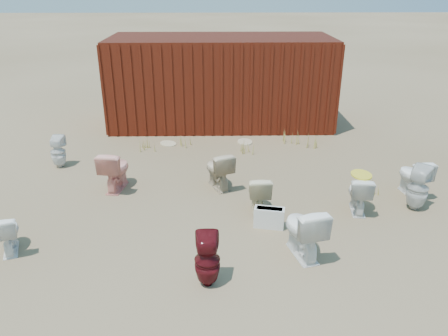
{
  "coord_description": "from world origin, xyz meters",
  "views": [
    {
      "loc": [
        -0.14,
        -6.93,
        3.82
      ],
      "look_at": [
        0.0,
        0.6,
        0.55
      ],
      "focal_mm": 35.0,
      "sensor_mm": 36.0,
      "label": 1
    }
  ],
  "objects_px": {
    "toilet_front_pink": "(115,170)",
    "toilet_back_beige_left": "(218,170)",
    "toilet_back_beige_right": "(258,193)",
    "loose_tank": "(269,218)",
    "toilet_front_a": "(7,232)",
    "toilet_front_c": "(303,230)",
    "toilet_front_maroon": "(207,260)",
    "toilet_back_yellowlid": "(359,193)",
    "toilet_front_e": "(413,176)",
    "shipping_container": "(221,81)",
    "toilet_back_e": "(418,188)",
    "toilet_back_a": "(58,152)"
  },
  "relations": [
    {
      "from": "toilet_front_c",
      "to": "toilet_front_e",
      "type": "relative_size",
      "value": 1.12
    },
    {
      "from": "toilet_back_a",
      "to": "toilet_back_beige_left",
      "type": "distance_m",
      "value": 3.66
    },
    {
      "from": "toilet_front_pink",
      "to": "toilet_back_beige_left",
      "type": "bearing_deg",
      "value": -170.39
    },
    {
      "from": "toilet_back_beige_left",
      "to": "loose_tank",
      "type": "distance_m",
      "value": 1.76
    },
    {
      "from": "toilet_front_a",
      "to": "toilet_front_maroon",
      "type": "height_order",
      "value": "toilet_front_maroon"
    },
    {
      "from": "toilet_front_a",
      "to": "loose_tank",
      "type": "height_order",
      "value": "toilet_front_a"
    },
    {
      "from": "toilet_back_beige_left",
      "to": "toilet_back_beige_right",
      "type": "bearing_deg",
      "value": 102.46
    },
    {
      "from": "toilet_back_beige_right",
      "to": "toilet_back_e",
      "type": "bearing_deg",
      "value": 179.03
    },
    {
      "from": "toilet_front_pink",
      "to": "toilet_back_e",
      "type": "bearing_deg",
      "value": 179.52
    },
    {
      "from": "shipping_container",
      "to": "toilet_front_pink",
      "type": "bearing_deg",
      "value": -116.22
    },
    {
      "from": "toilet_front_pink",
      "to": "toilet_back_beige_left",
      "type": "relative_size",
      "value": 1.06
    },
    {
      "from": "toilet_front_a",
      "to": "toilet_front_c",
      "type": "distance_m",
      "value": 4.44
    },
    {
      "from": "toilet_front_a",
      "to": "toilet_back_beige_left",
      "type": "bearing_deg",
      "value": -165.76
    },
    {
      "from": "toilet_back_beige_left",
      "to": "loose_tank",
      "type": "height_order",
      "value": "toilet_back_beige_left"
    },
    {
      "from": "toilet_front_a",
      "to": "toilet_back_yellowlid",
      "type": "height_order",
      "value": "toilet_back_yellowlid"
    },
    {
      "from": "toilet_back_e",
      "to": "toilet_back_yellowlid",
      "type": "bearing_deg",
      "value": 45.2
    },
    {
      "from": "toilet_back_beige_right",
      "to": "toilet_front_maroon",
      "type": "bearing_deg",
      "value": 65.32
    },
    {
      "from": "toilet_front_c",
      "to": "toilet_front_maroon",
      "type": "relative_size",
      "value": 1.1
    },
    {
      "from": "toilet_front_maroon",
      "to": "toilet_back_e",
      "type": "xyz_separation_m",
      "value": [
        3.7,
        2.05,
        0.03
      ]
    },
    {
      "from": "toilet_front_e",
      "to": "shipping_container",
      "type": "bearing_deg",
      "value": -61.37
    },
    {
      "from": "toilet_back_a",
      "to": "toilet_front_a",
      "type": "bearing_deg",
      "value": 97.67
    },
    {
      "from": "toilet_back_beige_left",
      "to": "toilet_back_e",
      "type": "relative_size",
      "value": 0.93
    },
    {
      "from": "toilet_front_pink",
      "to": "toilet_front_a",
      "type": "bearing_deg",
      "value": 70.17
    },
    {
      "from": "toilet_front_pink",
      "to": "loose_tank",
      "type": "bearing_deg",
      "value": 161.15
    },
    {
      "from": "toilet_front_c",
      "to": "toilet_back_yellowlid",
      "type": "distance_m",
      "value": 1.81
    },
    {
      "from": "shipping_container",
      "to": "toilet_front_e",
      "type": "bearing_deg",
      "value": -52.35
    },
    {
      "from": "toilet_front_pink",
      "to": "toilet_front_e",
      "type": "bearing_deg",
      "value": -174.46
    },
    {
      "from": "toilet_back_yellowlid",
      "to": "loose_tank",
      "type": "xyz_separation_m",
      "value": [
        -1.64,
        -0.52,
        -0.17
      ]
    },
    {
      "from": "toilet_front_a",
      "to": "toilet_front_pink",
      "type": "xyz_separation_m",
      "value": [
        1.18,
        2.14,
        0.09
      ]
    },
    {
      "from": "toilet_back_a",
      "to": "loose_tank",
      "type": "relative_size",
      "value": 1.42
    },
    {
      "from": "toilet_back_beige_left",
      "to": "toilet_back_beige_right",
      "type": "xyz_separation_m",
      "value": [
        0.7,
        -0.98,
        -0.03
      ]
    },
    {
      "from": "toilet_back_a",
      "to": "toilet_back_e",
      "type": "relative_size",
      "value": 0.86
    },
    {
      "from": "toilet_front_c",
      "to": "toilet_back_a",
      "type": "xyz_separation_m",
      "value": [
        -4.73,
        3.43,
        -0.07
      ]
    },
    {
      "from": "toilet_front_e",
      "to": "toilet_back_beige_left",
      "type": "distance_m",
      "value": 3.72
    },
    {
      "from": "toilet_front_maroon",
      "to": "toilet_back_yellowlid",
      "type": "bearing_deg",
      "value": -143.15
    },
    {
      "from": "toilet_front_c",
      "to": "toilet_back_beige_right",
      "type": "relative_size",
      "value": 1.18
    },
    {
      "from": "toilet_front_a",
      "to": "toilet_back_beige_left",
      "type": "relative_size",
      "value": 0.84
    },
    {
      "from": "toilet_front_pink",
      "to": "shipping_container",
      "type": "bearing_deg",
      "value": -107.08
    },
    {
      "from": "toilet_front_e",
      "to": "toilet_back_yellowlid",
      "type": "relative_size",
      "value": 1.08
    },
    {
      "from": "toilet_back_beige_left",
      "to": "toilet_front_a",
      "type": "bearing_deg",
      "value": 10.91
    },
    {
      "from": "toilet_front_e",
      "to": "toilet_back_yellowlid",
      "type": "xyz_separation_m",
      "value": [
        -1.23,
        -0.63,
        -0.03
      ]
    },
    {
      "from": "toilet_front_c",
      "to": "toilet_front_a",
      "type": "bearing_deg",
      "value": -16.68
    },
    {
      "from": "toilet_front_a",
      "to": "toilet_back_a",
      "type": "bearing_deg",
      "value": -104.54
    },
    {
      "from": "toilet_front_c",
      "to": "toilet_back_a",
      "type": "relative_size",
      "value": 1.19
    },
    {
      "from": "toilet_front_maroon",
      "to": "toilet_back_beige_right",
      "type": "bearing_deg",
      "value": -113.47
    },
    {
      "from": "shipping_container",
      "to": "toilet_front_c",
      "type": "height_order",
      "value": "shipping_container"
    },
    {
      "from": "toilet_back_e",
      "to": "shipping_container",
      "type": "bearing_deg",
      "value": -14.46
    },
    {
      "from": "toilet_front_a",
      "to": "toilet_front_c",
      "type": "xyz_separation_m",
      "value": [
        4.44,
        -0.18,
        0.1
      ]
    },
    {
      "from": "toilet_front_e",
      "to": "toilet_front_a",
      "type": "bearing_deg",
      "value": 5.43
    },
    {
      "from": "toilet_front_maroon",
      "to": "toilet_front_e",
      "type": "distance_m",
      "value": 4.68
    }
  ]
}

